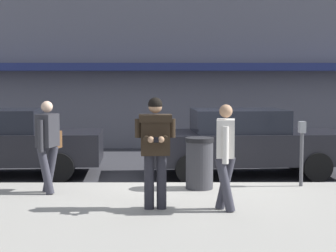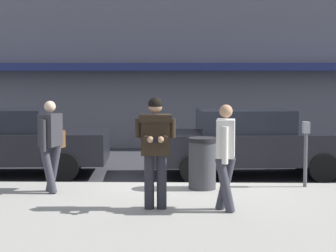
# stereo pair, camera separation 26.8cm
# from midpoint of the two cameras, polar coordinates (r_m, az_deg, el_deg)

# --- Properties ---
(ground_plane) EXTENTS (80.00, 80.00, 0.00)m
(ground_plane) POSITION_cam_midpoint_polar(r_m,az_deg,el_deg) (11.65, 2.91, -6.25)
(ground_plane) COLOR #333338
(sidewalk) EXTENTS (32.00, 5.30, 0.14)m
(sidewalk) POSITION_cam_midpoint_polar(r_m,az_deg,el_deg) (8.95, 9.89, -9.27)
(sidewalk) COLOR #99968E
(sidewalk) RESTS_ON ground
(curb_paint_line) EXTENTS (28.00, 0.12, 0.01)m
(curb_paint_line) POSITION_cam_midpoint_polar(r_m,az_deg,el_deg) (11.77, 7.81, -6.16)
(curb_paint_line) COLOR silver
(curb_paint_line) RESTS_ON ground
(parked_sedan_near) EXTENTS (4.59, 2.12, 1.54)m
(parked_sedan_near) POSITION_cam_midpoint_polar(r_m,az_deg,el_deg) (13.47, -15.43, -1.51)
(parked_sedan_near) COLOR black
(parked_sedan_near) RESTS_ON ground
(parked_sedan_mid) EXTENTS (4.61, 2.16, 1.54)m
(parked_sedan_mid) POSITION_cam_midpoint_polar(r_m,az_deg,el_deg) (13.01, 8.90, -1.61)
(parked_sedan_mid) COLOR black
(parked_sedan_mid) RESTS_ON ground
(man_texting_on_phone) EXTENTS (0.65, 0.60, 1.81)m
(man_texting_on_phone) POSITION_cam_midpoint_polar(r_m,az_deg,el_deg) (8.97, -0.43, -1.49)
(man_texting_on_phone) COLOR #23232B
(man_texting_on_phone) RESTS_ON sidewalk
(pedestrian_in_light_coat) EXTENTS (0.36, 0.60, 1.70)m
(pedestrian_in_light_coat) POSITION_cam_midpoint_polar(r_m,az_deg,el_deg) (8.92, 6.73, -2.50)
(pedestrian_in_light_coat) COLOR #33333D
(pedestrian_in_light_coat) RESTS_ON sidewalk
(pedestrian_with_bag) EXTENTS (0.41, 0.70, 1.70)m
(pedestrian_with_bag) POSITION_cam_midpoint_polar(r_m,az_deg,el_deg) (10.51, -11.08, -1.45)
(pedestrian_with_bag) COLOR #33333D
(pedestrian_with_bag) RESTS_ON sidewalk
(parking_meter) EXTENTS (0.12, 0.18, 1.27)m
(parking_meter) POSITION_cam_midpoint_polar(r_m,az_deg,el_deg) (11.19, 14.49, -1.83)
(parking_meter) COLOR #4C4C51
(parking_meter) RESTS_ON sidewalk
(trash_bin) EXTENTS (0.55, 0.55, 0.98)m
(trash_bin) POSITION_cam_midpoint_polar(r_m,az_deg,el_deg) (10.72, 4.22, -3.79)
(trash_bin) COLOR #38383D
(trash_bin) RESTS_ON sidewalk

